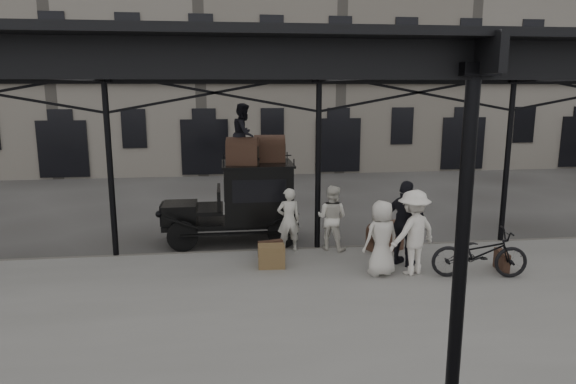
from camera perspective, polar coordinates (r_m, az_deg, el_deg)
name	(u,v)px	position (r m, az deg, el deg)	size (l,w,h in m)	color
ground	(333,281)	(11.46, 5.08, -9.87)	(120.00, 120.00, 0.00)	#383533
platform	(357,318)	(9.65, 7.66, -13.74)	(28.00, 8.00, 0.15)	slate
canopy	(360,62)	(9.01, 7.99, 14.10)	(22.50, 9.00, 4.74)	black
building_frontage	(265,33)	(28.65, -2.61, 17.25)	(64.00, 8.00, 14.00)	slate
taxi	(246,199)	(14.01, -4.69, -0.73)	(3.65, 1.55, 2.18)	black
porter_left	(289,220)	(12.73, 0.07, -3.11)	(0.59, 0.38, 1.61)	#BCB8AC
porter_midleft	(332,218)	(12.90, 4.87, -2.86)	(0.80, 0.62, 1.64)	silver
porter_centre	(381,238)	(11.31, 10.34, -5.07)	(0.81, 0.53, 1.66)	beige
porter_official	(405,224)	(11.99, 12.92, -3.44)	(1.16, 0.48, 1.97)	black
porter_right	(413,232)	(11.50, 13.74, -4.38)	(1.21, 0.70, 1.87)	silver
bicycle	(480,253)	(11.83, 20.51, -6.39)	(0.71, 2.03, 1.07)	black
porter_roof	(244,134)	(13.64, -4.93, 6.47)	(0.77, 0.60, 1.59)	black
steamer_trunk_roof_near	(243,153)	(13.54, -5.07, 4.33)	(0.82, 0.50, 0.60)	#492E22
steamer_trunk_roof_far	(269,151)	(14.03, -2.07, 4.63)	(0.83, 0.51, 0.61)	#492E22
steamer_trunk_platform	(385,238)	(13.19, 10.71, -5.04)	(0.83, 0.51, 0.61)	#492E22
wicker_hamper	(271,256)	(11.79, -1.85, -7.13)	(0.60, 0.45, 0.50)	brown
suitcase_upright	(502,261)	(12.50, 22.65, -7.08)	(0.15, 0.60, 0.45)	#492E22
suitcase_flat	(270,249)	(12.48, -1.96, -6.31)	(0.60, 0.15, 0.40)	#492E22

